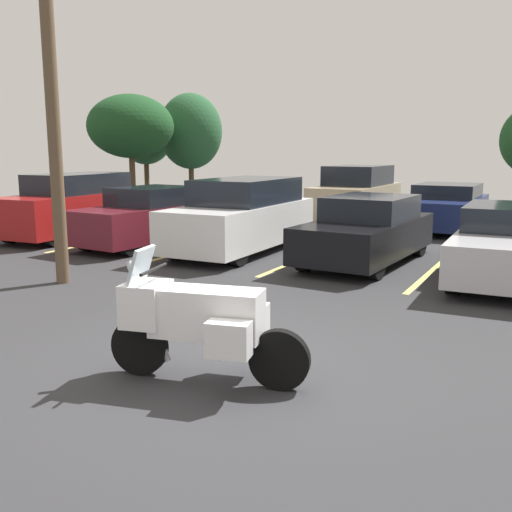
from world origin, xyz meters
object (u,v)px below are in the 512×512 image
at_px(motorcycle_touring, 198,320).
at_px(utility_pole, 50,71).
at_px(car_far_tan, 357,196).
at_px(car_white, 243,216).
at_px(car_maroon, 150,217).
at_px(car_black, 367,231).
at_px(car_silver, 511,244).
at_px(car_red, 72,206).
at_px(car_far_navy, 446,207).

bearing_deg(motorcycle_touring, utility_pole, 150.62).
bearing_deg(car_far_tan, car_white, -97.01).
distance_m(car_maroon, utility_pole, 5.44).
distance_m(motorcycle_touring, car_black, 7.35).
xyz_separation_m(car_far_tan, utility_pole, (-2.11, -10.99, 2.90)).
xyz_separation_m(car_maroon, utility_pole, (1.28, -4.26, 3.12)).
relative_size(car_maroon, utility_pole, 0.60).
distance_m(car_black, car_far_tan, 6.83).
height_order(car_far_tan, utility_pole, utility_pole).
bearing_deg(car_white, motorcycle_touring, -64.14).
xyz_separation_m(car_silver, utility_pole, (-7.42, -4.29, 3.16)).
xyz_separation_m(car_red, car_maroon, (2.89, -0.15, -0.16)).
distance_m(car_silver, car_far_navy, 7.10).
bearing_deg(motorcycle_touring, car_far_tan, 101.42).
distance_m(car_red, utility_pole, 6.75).
height_order(car_red, car_white, car_red).
xyz_separation_m(motorcycle_touring, car_maroon, (-6.17, 7.02, 0.05)).
relative_size(car_maroon, car_black, 0.98).
relative_size(motorcycle_touring, car_red, 0.49).
bearing_deg(motorcycle_touring, car_red, 141.65).
relative_size(motorcycle_touring, car_white, 0.45).
bearing_deg(car_red, car_far_navy, 35.47).
relative_size(car_maroon, car_silver, 0.91).
height_order(car_maroon, car_far_tan, car_far_tan).
xyz_separation_m(motorcycle_touring, car_far_navy, (0.14, 13.72, 0.02)).
distance_m(car_far_tan, utility_pole, 11.57).
xyz_separation_m(car_white, car_black, (3.15, -0.01, -0.17)).
relative_size(car_white, car_black, 1.10).
xyz_separation_m(car_white, car_silver, (6.10, -0.31, -0.19)).
height_order(car_white, utility_pole, utility_pole).
relative_size(motorcycle_touring, car_far_tan, 0.49).
relative_size(car_red, utility_pole, 0.62).
height_order(motorcycle_touring, car_far_navy, motorcycle_touring).
distance_m(motorcycle_touring, car_white, 8.17).
height_order(motorcycle_touring, car_white, car_white).
distance_m(car_white, car_black, 3.15).
relative_size(car_silver, car_far_navy, 1.04).
relative_size(car_far_navy, utility_pole, 0.63).
relative_size(car_silver, car_far_tan, 1.06).
bearing_deg(car_white, car_silver, -2.94).
xyz_separation_m(car_silver, car_far_navy, (-2.40, 6.68, 0.01)).
xyz_separation_m(car_maroon, car_silver, (8.70, 0.02, -0.04)).
bearing_deg(car_far_tan, car_maroon, -116.74).
height_order(car_maroon, car_silver, car_maroon).
bearing_deg(motorcycle_touring, car_silver, 70.19).
bearing_deg(car_far_tan, utility_pole, -100.87).
bearing_deg(car_black, car_far_navy, 85.03).
bearing_deg(car_maroon, car_red, 177.02).
height_order(car_red, car_maroon, car_red).
bearing_deg(car_red, car_black, 1.14).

